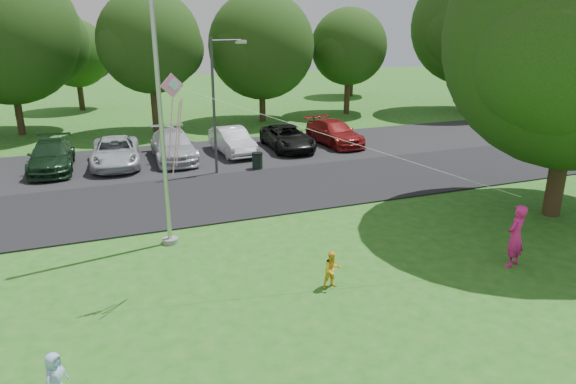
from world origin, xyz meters
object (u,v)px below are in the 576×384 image
object	(u,v)px
trash_can	(257,161)
kite	(189,108)
street_lamp	(218,94)
flagpole	(160,114)
child_yellow	(332,270)
child_blue	(55,378)
woman	(515,236)

from	to	relation	value
trash_can	kite	distance (m)	12.36
street_lamp	trash_can	distance (m)	3.72
trash_can	flagpole	bearing A→B (deg)	-126.23
street_lamp	trash_can	xyz separation A→B (m)	(1.76, -0.02, -3.27)
kite	child_yellow	bearing A→B (deg)	-33.77
street_lamp	child_blue	bearing A→B (deg)	-124.74
trash_can	child_yellow	size ratio (longest dim) A/B	0.80
flagpole	street_lamp	bearing A→B (deg)	64.06
woman	child_yellow	size ratio (longest dim) A/B	1.79
flagpole	child_blue	xyz separation A→B (m)	(-3.10, -6.58, -3.65)
street_lamp	kite	size ratio (longest dim) A/B	0.65
child_blue	kite	xyz separation A→B (m)	(3.37, 3.37, 4.30)
child_blue	kite	size ratio (longest dim) A/B	0.11
woman	kite	distance (m)	9.81
flagpole	street_lamp	size ratio (longest dim) A/B	1.63
flagpole	trash_can	world-z (taller)	flagpole
flagpole	trash_can	xyz separation A→B (m)	(5.27, 7.20, -3.75)
child_blue	woman	bearing A→B (deg)	-46.80
woman	child_yellow	distance (m)	5.53
woman	child_yellow	bearing A→B (deg)	-26.55
street_lamp	kite	bearing A→B (deg)	-116.38
street_lamp	child_yellow	xyz separation A→B (m)	(0.08, -11.72, -3.17)
flagpole	street_lamp	world-z (taller)	flagpole
flagpole	child_blue	world-z (taller)	flagpole
street_lamp	child_blue	size ratio (longest dim) A/B	5.93
child_yellow	child_blue	distance (m)	7.00
trash_can	child_yellow	distance (m)	11.83
trash_can	child_blue	distance (m)	16.13
woman	child_yellow	xyz separation A→B (m)	(-5.47, 0.72, -0.41)
street_lamp	child_yellow	distance (m)	12.14
child_blue	trash_can	bearing A→B (deg)	5.55
flagpole	kite	world-z (taller)	flagpole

